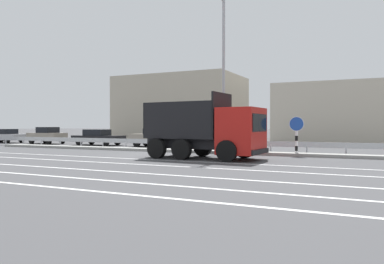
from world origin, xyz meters
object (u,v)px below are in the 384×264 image
object	(u,v)px
dump_truck	(217,134)
parked_car_1	(47,136)
street_lamp_1	(223,68)
parked_car_3	(155,137)
parked_car_0	(4,136)
median_road_sign	(296,135)
parked_car_2	(98,137)

from	to	relation	value
dump_truck	parked_car_1	bearing A→B (deg)	-108.44
street_lamp_1	parked_car_3	world-z (taller)	street_lamp_1
parked_car_0	street_lamp_1	bearing A→B (deg)	-103.00
parked_car_1	parked_car_3	bearing A→B (deg)	-85.96
parked_car_0	parked_car_1	bearing A→B (deg)	-90.55
median_road_sign	street_lamp_1	bearing A→B (deg)	-176.70
dump_truck	median_road_sign	distance (m)	5.01
dump_truck	parked_car_0	world-z (taller)	dump_truck
parked_car_0	parked_car_2	xyz separation A→B (m)	(11.64, 0.33, -0.00)
parked_car_3	street_lamp_1	bearing A→B (deg)	-126.36
street_lamp_1	parked_car_1	xyz separation A→B (m)	(-19.61, 4.71, -4.46)
parked_car_1	parked_car_2	world-z (taller)	parked_car_1
parked_car_3	dump_truck	bearing A→B (deg)	-137.85
street_lamp_1	parked_car_1	bearing A→B (deg)	166.49
parked_car_0	parked_car_3	xyz separation A→B (m)	(17.49, 0.34, 0.05)
median_road_sign	street_lamp_1	size ratio (longest dim) A/B	0.24
dump_truck	median_road_sign	xyz separation A→B (m)	(3.35, 3.72, -0.09)
parked_car_1	parked_car_2	size ratio (longest dim) A/B	0.83
median_road_sign	street_lamp_1	world-z (taller)	street_lamp_1
dump_truck	parked_car_2	bearing A→B (deg)	-116.35
street_lamp_1	parked_car_1	world-z (taller)	street_lamp_1
dump_truck	parked_car_3	bearing A→B (deg)	-130.26
parked_car_0	dump_truck	bearing A→B (deg)	-109.78
dump_truck	parked_car_1	xyz separation A→B (m)	(-20.63, 8.18, -0.52)
parked_car_1	dump_truck	bearing A→B (deg)	-108.13
dump_truck	street_lamp_1	bearing A→B (deg)	-160.35
parked_car_2	parked_car_3	world-z (taller)	parked_car_3
median_road_sign	parked_car_2	xyz separation A→B (m)	(-17.95, 4.56, -0.52)
parked_car_3	parked_car_1	bearing A→B (deg)	86.14
parked_car_0	parked_car_2	bearing A→B (deg)	-91.30
parked_car_0	parked_car_3	bearing A→B (deg)	-91.80
street_lamp_1	parked_car_3	xyz separation A→B (m)	(-7.73, 4.82, -4.49)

